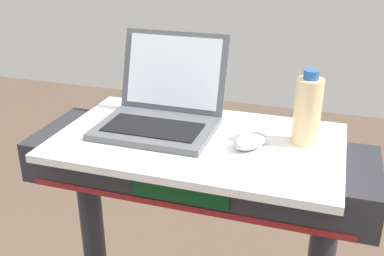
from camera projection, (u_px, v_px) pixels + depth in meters
The scene contains 4 objects.
desk_board at pixel (198, 142), 1.18m from camera, with size 0.73×0.43×0.02m, color white.
laptop at pixel (162, 109), 1.23m from camera, with size 0.30×0.29×0.23m.
computer_mouse at pixel (250, 141), 1.12m from camera, with size 0.06×0.10×0.03m, color #B2B2B7.
water_bottle at pixel (307, 110), 1.12m from camera, with size 0.07×0.07×0.19m.
Camera 1 is at (0.31, -0.32, 1.64)m, focal length 42.76 mm.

